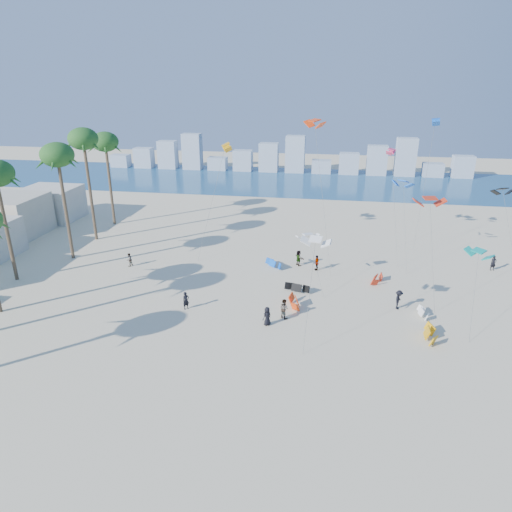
# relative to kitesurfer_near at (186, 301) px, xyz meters

# --- Properties ---
(ground) EXTENTS (220.00, 220.00, 0.00)m
(ground) POSITION_rel_kitesurfer_near_xyz_m (3.24, -12.41, -0.88)
(ground) COLOR beige
(ground) RESTS_ON ground
(ocean) EXTENTS (220.00, 220.00, 0.00)m
(ocean) POSITION_rel_kitesurfer_near_xyz_m (3.24, 59.59, -0.88)
(ocean) COLOR navy
(ocean) RESTS_ON ground
(kitesurfer_near) EXTENTS (0.76, 0.75, 1.77)m
(kitesurfer_near) POSITION_rel_kitesurfer_near_xyz_m (0.00, 0.00, 0.00)
(kitesurfer_near) COLOR black
(kitesurfer_near) RESTS_ON ground
(kitesurfer_mid) EXTENTS (1.17, 1.14, 1.90)m
(kitesurfer_mid) POSITION_rel_kitesurfer_near_xyz_m (9.47, -0.19, 0.06)
(kitesurfer_mid) COLOR gray
(kitesurfer_mid) RESTS_ON ground
(kitesurfers_far) EXTENTS (42.84, 17.40, 1.92)m
(kitesurfers_far) POSITION_rel_kitesurfer_near_xyz_m (12.03, 7.94, 0.03)
(kitesurfers_far) COLOR black
(kitesurfers_far) RESTS_ON ground
(grounded_kites) EXTENTS (17.15, 16.34, 0.95)m
(grounded_kites) POSITION_rel_kitesurfer_near_xyz_m (14.78, 4.29, -0.45)
(grounded_kites) COLOR red
(grounded_kites) RESTS_ON ground
(flying_kites) EXTENTS (36.12, 32.82, 17.03)m
(flying_kites) POSITION_rel_kitesurfer_near_xyz_m (17.11, 13.45, 10.83)
(flying_kites) COLOR white
(flying_kites) RESTS_ON ground
(palm_row) EXTENTS (7.29, 44.80, 14.99)m
(palm_row) POSITION_rel_kitesurfer_near_xyz_m (-18.60, 3.77, 10.60)
(palm_row) COLOR brown
(palm_row) RESTS_ON ground
(distant_skyline) EXTENTS (85.00, 3.00, 8.40)m
(distant_skyline) POSITION_rel_kitesurfer_near_xyz_m (2.05, 69.59, 2.20)
(distant_skyline) COLOR #9EADBF
(distant_skyline) RESTS_ON ground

